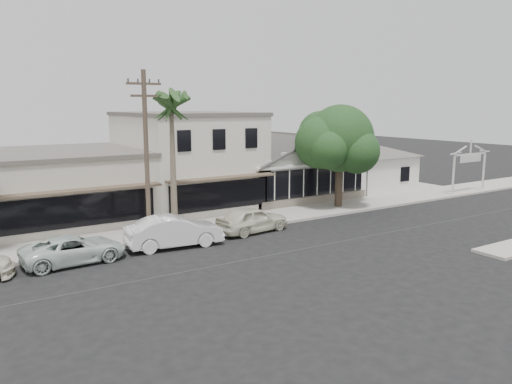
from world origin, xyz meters
TOP-DOWN VIEW (x-y plane):
  - ground at (0.00, 0.00)m, footprint 140.00×140.00m
  - sidewalk_north at (-8.00, 6.75)m, footprint 90.00×3.50m
  - corner_shop at (5.00, 12.47)m, footprint 10.40×8.60m
  - side_cottage at (13.20, 11.50)m, footprint 6.00×6.00m
  - arch_sign at (18.40, 5.30)m, footprint 4.12×0.12m
  - row_building_near at (-3.00, 13.50)m, footprint 8.00×10.00m
  - row_building_midnear at (-12.00, 13.50)m, footprint 10.00×10.00m
  - utility_pole at (-9.00, 5.20)m, footprint 1.80×0.24m
  - car_0 at (-3.14, 4.31)m, footprint 4.59×2.28m
  - car_1 at (-8.14, 3.90)m, footprint 5.12×2.25m
  - car_2 at (-13.14, 3.92)m, footprint 4.80×2.43m
  - shade_tree at (5.58, 7.00)m, footprint 6.57×5.94m
  - palm_east at (-7.31, 5.79)m, footprint 3.14×3.14m

SIDE VIEW (x-z plane):
  - ground at x=0.00m, z-range 0.00..0.00m
  - sidewalk_north at x=-8.00m, z-range 0.00..0.15m
  - car_2 at x=-13.14m, z-range 0.00..1.30m
  - car_0 at x=-3.14m, z-range 0.00..1.50m
  - car_1 at x=-8.14m, z-range 0.00..1.63m
  - side_cottage at x=13.20m, z-range 0.00..3.00m
  - row_building_midnear at x=-12.00m, z-range 0.00..4.20m
  - corner_shop at x=5.00m, z-range 0.07..5.17m
  - arch_sign at x=18.40m, z-range 1.18..5.13m
  - row_building_near at x=-3.00m, z-range 0.00..6.50m
  - utility_pole at x=-9.00m, z-range 0.29..9.29m
  - shade_tree at x=5.58m, z-range 1.15..8.45m
  - palm_east at x=-7.31m, z-range 3.00..11.46m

